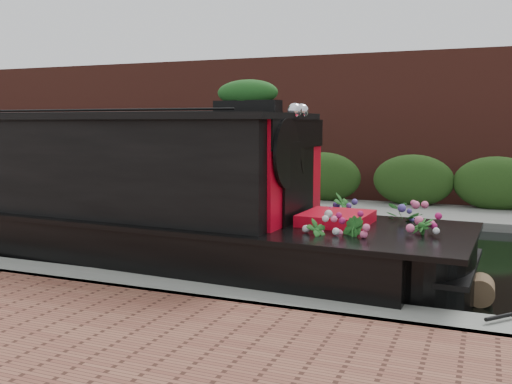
% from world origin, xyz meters
% --- Properties ---
extents(ground, '(80.00, 80.00, 0.00)m').
position_xyz_m(ground, '(0.00, 0.00, 0.00)').
color(ground, black).
rests_on(ground, ground).
extents(near_bank_coping, '(40.00, 0.60, 0.50)m').
position_xyz_m(near_bank_coping, '(0.00, -3.30, 0.00)').
color(near_bank_coping, gray).
rests_on(near_bank_coping, ground).
extents(far_bank_path, '(40.00, 2.40, 0.34)m').
position_xyz_m(far_bank_path, '(0.00, 4.20, 0.00)').
color(far_bank_path, slate).
rests_on(far_bank_path, ground).
extents(far_hedge, '(40.00, 1.10, 2.80)m').
position_xyz_m(far_hedge, '(0.00, 5.10, 0.00)').
color(far_hedge, '#224115').
rests_on(far_hedge, ground).
extents(far_brick_wall, '(40.00, 1.00, 8.00)m').
position_xyz_m(far_brick_wall, '(0.00, 7.20, 0.00)').
color(far_brick_wall, maroon).
rests_on(far_brick_wall, ground).
extents(narrowboat, '(12.53, 2.79, 2.94)m').
position_xyz_m(narrowboat, '(-2.58, -1.83, 0.87)').
color(narrowboat, black).
rests_on(narrowboat, ground).
extents(rope_fender, '(0.33, 0.41, 0.33)m').
position_xyz_m(rope_fender, '(4.00, -1.83, 0.16)').
color(rope_fender, brown).
rests_on(rope_fender, ground).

